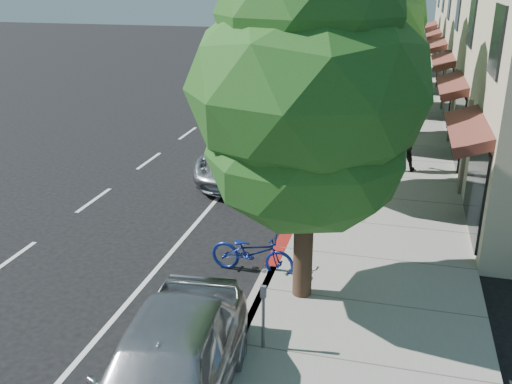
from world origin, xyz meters
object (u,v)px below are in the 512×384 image
(street_tree_1, at_px, (344,39))
(dark_suv_far, at_px, (325,69))
(street_tree_3, at_px, (371,19))
(cyclist, at_px, (278,177))
(bicycle, at_px, (252,252))
(dark_sedan, at_px, (310,127))
(street_tree_5, at_px, (383,12))
(street_tree_0, at_px, (308,93))
(street_tree_4, at_px, (378,14))
(street_tree_2, at_px, (362,22))
(white_pickup, at_px, (303,98))
(silver_suv, at_px, (253,152))
(near_car_a, at_px, (166,373))
(pedestrian, at_px, (403,143))

(street_tree_1, bearing_deg, dark_suv_far, 99.01)
(street_tree_3, xyz_separation_m, cyclist, (-1.60, -13.00, -3.56))
(bicycle, xyz_separation_m, dark_sedan, (-0.49, 10.97, 0.15))
(street_tree_5, height_order, bicycle, street_tree_5)
(street_tree_0, height_order, street_tree_1, street_tree_1)
(dark_sedan, bearing_deg, cyclist, -93.15)
(street_tree_4, height_order, bicycle, street_tree_4)
(street_tree_4, bearing_deg, street_tree_2, -90.00)
(street_tree_5, relative_size, white_pickup, 1.27)
(street_tree_4, height_order, silver_suv, street_tree_4)
(street_tree_4, bearing_deg, street_tree_0, -90.00)
(cyclist, height_order, dark_suv_far, cyclist)
(bicycle, bearing_deg, street_tree_0, -117.96)
(street_tree_2, distance_m, near_car_a, 16.42)
(street_tree_2, distance_m, cyclist, 8.16)
(bicycle, distance_m, dark_sedan, 10.98)
(silver_suv, distance_m, pedestrian, 5.09)
(street_tree_1, distance_m, pedestrian, 4.96)
(street_tree_3, distance_m, near_car_a, 22.22)
(street_tree_4, bearing_deg, bicycle, -93.22)
(cyclist, height_order, pedestrian, pedestrian)
(street_tree_4, relative_size, dark_suv_far, 1.40)
(street_tree_3, bearing_deg, street_tree_4, 90.00)
(white_pickup, relative_size, pedestrian, 2.75)
(street_tree_1, xyz_separation_m, dark_sedan, (-1.79, 5.83, -4.06))
(street_tree_3, bearing_deg, bicycle, -94.34)
(street_tree_0, bearing_deg, street_tree_1, 90.00)
(street_tree_3, relative_size, cyclist, 4.11)
(street_tree_2, bearing_deg, street_tree_4, 90.00)
(bicycle, height_order, silver_suv, silver_suv)
(street_tree_0, bearing_deg, near_car_a, -109.85)
(street_tree_4, distance_m, near_car_a, 28.13)
(street_tree_5, bearing_deg, dark_sedan, -95.62)
(street_tree_2, relative_size, street_tree_4, 1.10)
(street_tree_3, bearing_deg, pedestrian, -78.46)
(street_tree_0, distance_m, silver_suv, 8.84)
(street_tree_4, height_order, street_tree_5, street_tree_4)
(street_tree_2, xyz_separation_m, bicycle, (-1.30, -11.14, -4.24))
(street_tree_5, xyz_separation_m, white_pickup, (-2.96, -13.00, -3.27))
(dark_sedan, bearing_deg, pedestrian, -44.19)
(street_tree_3, relative_size, pedestrian, 3.81)
(street_tree_2, distance_m, dark_sedan, 4.46)
(street_tree_0, xyz_separation_m, white_pickup, (-2.96, 17.00, -3.61))
(street_tree_5, xyz_separation_m, bicycle, (-1.30, -29.14, -3.51))
(street_tree_0, bearing_deg, cyclist, 107.74)
(near_car_a, bearing_deg, street_tree_0, 64.84)
(street_tree_0, relative_size, white_pickup, 1.36)
(street_tree_3, relative_size, silver_suv, 1.25)
(street_tree_3, height_order, white_pickup, street_tree_3)
(bicycle, relative_size, near_car_a, 0.41)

